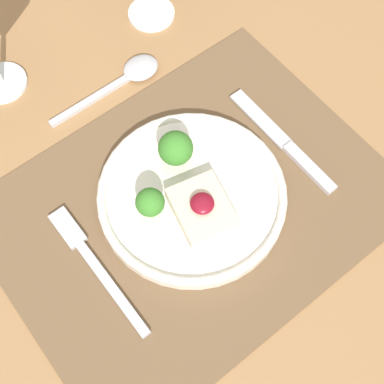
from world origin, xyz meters
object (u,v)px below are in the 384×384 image
knife (288,147)px  spoon (131,74)px  fork (92,261)px  dinner_plate (191,194)px

knife → spoon: bearing=114.1°
fork → knife: 0.30m
fork → knife: (0.30, -0.03, 0.00)m
knife → spoon: spoon is taller
spoon → dinner_plate: bearing=-101.5°
spoon → fork: bearing=-132.0°
dinner_plate → fork: (-0.15, 0.01, -0.01)m
dinner_plate → spoon: (0.05, 0.21, -0.01)m
fork → knife: size_ratio=1.00×
knife → dinner_plate: bearing=172.9°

